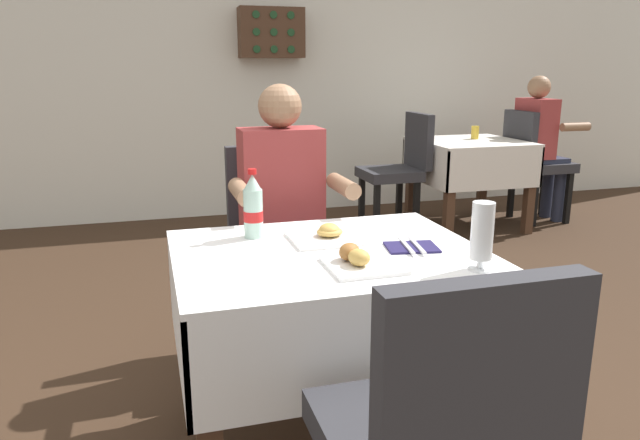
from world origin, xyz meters
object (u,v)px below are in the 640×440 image
background_table_tumbler (475,132)px  wall_bottle_rack (271,33)px  plate_far_diner (327,234)px  background_dining_table (469,163)px  chair_near_camera_side (437,437)px  background_chair_right (533,159)px  main_dining_table (328,301)px  napkin_cutlery_set (412,247)px  beer_glass_left (482,236)px  seated_diner_far (284,211)px  background_chair_left (400,165)px  plate_near_camera (359,260)px  background_patron (540,141)px  chair_far_diner_seat (278,238)px  cola_bottle_primary (253,208)px

background_table_tumbler → wall_bottle_rack: size_ratio=0.20×
plate_far_diner → background_dining_table: 3.18m
chair_near_camera_side → background_chair_right: size_ratio=1.00×
main_dining_table → napkin_cutlery_set: bearing=-11.5°
beer_glass_left → background_table_tumbler: 3.46m
main_dining_table → seated_diner_far: (0.01, 0.69, 0.16)m
background_chair_left → background_chair_right: 1.26m
plate_far_diner → napkin_cutlery_set: size_ratio=1.18×
main_dining_table → plate_near_camera: plate_near_camera is taller
beer_glass_left → background_patron: background_patron is taller
background_chair_left → background_table_tumbler: bearing=6.5°
napkin_cutlery_set → background_chair_right: (2.39, 2.64, -0.19)m
chair_far_diner_seat → background_patron: background_patron is taller
seated_diner_far → background_dining_table: 2.78m
chair_far_diner_seat → wall_bottle_rack: 2.93m
plate_near_camera → napkin_cutlery_set: (0.24, 0.13, -0.02)m
seated_diner_far → napkin_cutlery_set: (0.27, -0.74, 0.03)m
chair_near_camera_side → beer_glass_left: bearing=51.7°
chair_far_diner_seat → background_chair_right: (2.66, 1.79, 0.00)m
main_dining_table → plate_near_camera: size_ratio=4.58×
napkin_cutlery_set → background_chair_left: bearing=66.9°
chair_near_camera_side → seated_diner_far: size_ratio=0.77×
cola_bottle_primary → background_dining_table: size_ratio=0.29×
plate_near_camera → beer_glass_left: (0.34, -0.13, 0.08)m
background_dining_table → wall_bottle_rack: 2.03m
seated_diner_far → background_dining_table: seated_diner_far is taller
chair_far_diner_seat → plate_near_camera: 1.00m
seated_diner_far → cola_bottle_primary: seated_diner_far is taller
chair_far_diner_seat → plate_far_diner: bearing=-87.3°
beer_glass_left → napkin_cutlery_set: (-0.10, 0.26, -0.10)m
background_patron → background_table_tumbler: bearing=172.1°
chair_far_diner_seat → napkin_cutlery_set: chair_far_diner_seat is taller
background_patron → background_table_tumbler: size_ratio=11.45×
background_chair_right → background_patron: (0.05, -0.00, 0.16)m
main_dining_table → seated_diner_far: bearing=89.3°
background_dining_table → background_table_tumbler: (0.09, 0.08, 0.24)m
wall_bottle_rack → chair_near_camera_side: bearing=-97.3°
background_patron → seated_diner_far: bearing=-144.9°
chair_far_diner_seat → napkin_cutlery_set: size_ratio=4.95×
cola_bottle_primary → background_table_tumbler: 3.38m
main_dining_table → chair_near_camera_side: chair_near_camera_side is taller
chair_near_camera_side → napkin_cutlery_set: size_ratio=4.95×
plate_far_diner → background_dining_table: plate_far_diner is taller
background_table_tumbler → beer_glass_left: bearing=-120.3°
cola_bottle_primary → napkin_cutlery_set: size_ratio=1.27×
chair_near_camera_side → wall_bottle_rack: (0.55, 4.26, 1.06)m
main_dining_table → chair_far_diner_seat: bearing=90.0°
main_dining_table → plate_far_diner: size_ratio=4.41×
plate_far_diner → background_dining_table: (2.00, 2.46, -0.21)m
napkin_cutlery_set → background_patron: bearing=47.3°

